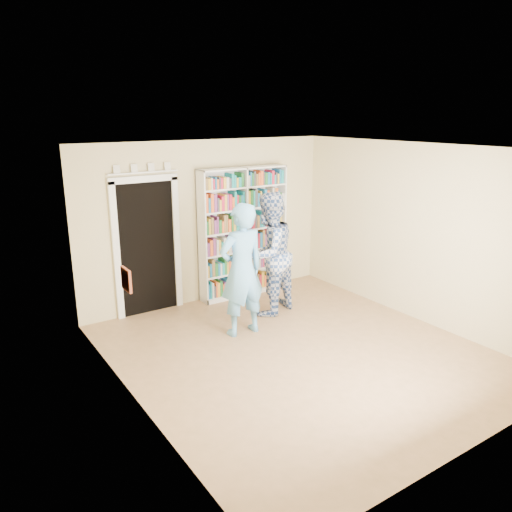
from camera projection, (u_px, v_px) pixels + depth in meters
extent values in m
plane|color=olive|center=(299.00, 352.00, 6.73)|extent=(5.00, 5.00, 0.00)
plane|color=white|center=(304.00, 148.00, 5.99)|extent=(5.00, 5.00, 0.00)
plane|color=beige|center=(208.00, 222.00, 8.36)|extent=(4.50, 0.00, 4.50)
plane|color=beige|center=(131.00, 290.00, 5.16)|extent=(0.00, 5.00, 5.00)
plane|color=beige|center=(417.00, 233.00, 7.56)|extent=(0.00, 5.00, 5.00)
cube|color=white|center=(243.00, 233.00, 8.61)|extent=(1.63, 0.31, 2.24)
cube|color=white|center=(243.00, 233.00, 8.61)|extent=(0.03, 0.31, 2.24)
cube|color=black|center=(147.00, 249.00, 7.84)|extent=(0.90, 0.03, 2.10)
cube|color=white|center=(116.00, 254.00, 7.56)|extent=(0.10, 0.06, 2.20)
cube|color=white|center=(177.00, 245.00, 8.10)|extent=(0.10, 0.06, 2.20)
cube|color=white|center=(143.00, 179.00, 7.53)|extent=(1.10, 0.06, 0.10)
cube|color=white|center=(143.00, 172.00, 7.49)|extent=(1.10, 0.08, 0.02)
cube|color=maroon|center=(126.00, 279.00, 5.32)|extent=(0.03, 0.25, 0.25)
imported|color=#65ACE1|center=(242.00, 270.00, 7.06)|extent=(0.71, 0.47, 1.93)
imported|color=navy|center=(269.00, 254.00, 7.82)|extent=(1.13, 1.00, 1.95)
cube|color=white|center=(280.00, 249.00, 7.69)|extent=(0.23, 0.04, 0.32)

